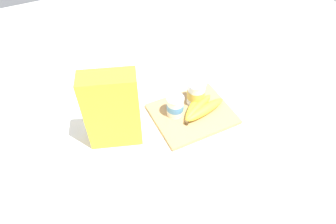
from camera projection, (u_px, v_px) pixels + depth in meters
ground_plane at (192, 115)px, 1.12m from camera, size 2.40×2.40×0.00m
cutting_board at (192, 114)px, 1.12m from camera, size 0.29×0.24×0.01m
cereal_box at (112, 110)px, 0.95m from camera, size 0.19×0.13×0.28m
yogurt_cup_front at (175, 106)px, 1.08m from camera, size 0.06×0.06×0.08m
yogurt_cup_back at (196, 93)px, 1.12m from camera, size 0.07×0.07×0.10m
banana_bunch at (200, 108)px, 1.11m from camera, size 0.19×0.13×0.04m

